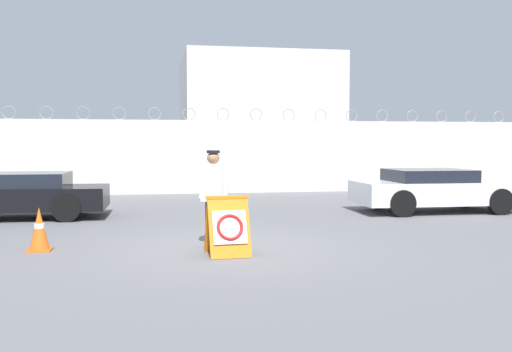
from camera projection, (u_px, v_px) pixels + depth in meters
name	position (u px, v px, depth m)	size (l,w,h in m)	color
ground_plane	(228.00, 248.00, 10.23)	(90.00, 90.00, 0.00)	slate
perimeter_wall	(189.00, 157.00, 21.11)	(36.00, 0.30, 3.17)	silver
building_block	(254.00, 122.00, 27.39)	(6.85, 7.73, 5.79)	silver
barricade_sign	(228.00, 226.00, 9.51)	(0.73, 0.77, 1.00)	orange
security_guard	(214.00, 193.00, 10.24)	(0.52, 0.63, 1.75)	black
traffic_cone_near	(39.00, 229.00, 9.92)	(0.40, 0.40, 0.76)	orange
parked_car_front_coupe	(16.00, 195.00, 14.13)	(4.51, 1.94, 1.14)	black
parked_car_far_side	(434.00, 189.00, 15.51)	(4.40, 2.03, 1.16)	black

